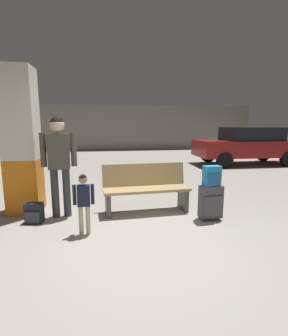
{
  "coord_description": "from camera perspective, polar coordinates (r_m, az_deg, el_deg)",
  "views": [
    {
      "loc": [
        -0.52,
        -3.16,
        1.64
      ],
      "look_at": [
        0.17,
        1.3,
        0.85
      ],
      "focal_mm": 27.05,
      "sensor_mm": 36.0,
      "label": 1
    }
  ],
  "objects": [
    {
      "name": "suitcase",
      "position": [
        4.53,
        14.8,
        -7.36
      ],
      "size": [
        0.39,
        0.24,
        0.6
      ],
      "color": "#4C4C51",
      "rests_on": "ground_plane"
    },
    {
      "name": "backpack_dark_floor",
      "position": [
        4.67,
        -23.51,
        -9.3
      ],
      "size": [
        0.3,
        0.22,
        0.34
      ],
      "color": "#1E232D",
      "rests_on": "ground_plane"
    },
    {
      "name": "bench",
      "position": [
        4.78,
        0.42,
        -4.6
      ],
      "size": [
        1.63,
        0.62,
        0.89
      ],
      "color": "tan",
      "rests_on": "ground_plane"
    },
    {
      "name": "adult",
      "position": [
        4.61,
        -18.64,
        2.57
      ],
      "size": [
        0.6,
        0.24,
        1.77
      ],
      "color": "#38383D",
      "rests_on": "ground_plane"
    },
    {
      "name": "garage_back_wall",
      "position": [
        16.03,
        -6.98,
        8.98
      ],
      "size": [
        18.0,
        0.12,
        2.8
      ],
      "primitive_type": "cube",
      "color": "gray",
      "rests_on": "ground_plane"
    },
    {
      "name": "structural_pillar",
      "position": [
        5.13,
        -25.83,
        5.2
      ],
      "size": [
        0.57,
        0.57,
        2.63
      ],
      "color": "orange",
      "rests_on": "ground_plane"
    },
    {
      "name": "backpack_bright",
      "position": [
        4.42,
        15.07,
        -1.77
      ],
      "size": [
        0.3,
        0.22,
        0.34
      ],
      "color": "#268CD8",
      "rests_on": "suitcase"
    },
    {
      "name": "ground_plane",
      "position": [
        7.38,
        -4.48,
        -3.36
      ],
      "size": [
        18.0,
        18.0,
        0.1
      ],
      "primitive_type": "cube",
      "color": "gray"
    },
    {
      "name": "parked_car_side",
      "position": [
        11.17,
        22.29,
        4.89
      ],
      "size": [
        4.12,
        1.83,
        1.51
      ],
      "color": "maroon",
      "rests_on": "ground_plane"
    },
    {
      "name": "child",
      "position": [
        3.84,
        -13.47,
        -6.58
      ],
      "size": [
        0.31,
        0.19,
        0.92
      ],
      "color": "beige",
      "rests_on": "ground_plane"
    }
  ]
}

